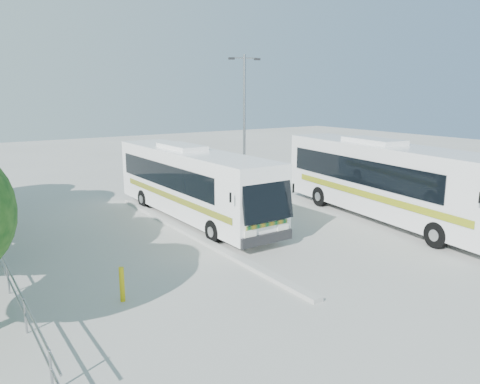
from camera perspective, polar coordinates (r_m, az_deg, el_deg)
ground at (r=20.45m, az=2.72°, el=-5.81°), size 100.00×100.00×0.00m
kerb_divider at (r=20.87m, az=-5.68°, el=-5.27°), size 0.40×16.00×0.15m
coach_main at (r=23.42m, az=-5.84°, el=1.24°), size 2.74×12.50×3.46m
coach_adjacent at (r=24.24m, az=17.53°, el=1.49°), size 4.48×13.76×3.75m
lamppost at (r=30.22m, az=0.53°, el=9.16°), size 2.08×0.67×8.57m
bollard at (r=14.95m, az=-14.19°, el=-10.86°), size 0.19×0.19×1.10m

